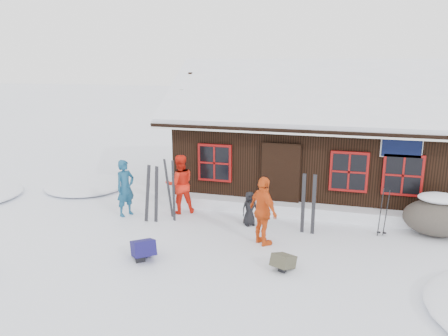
{
  "coord_description": "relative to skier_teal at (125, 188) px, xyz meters",
  "views": [
    {
      "loc": [
        2.66,
        -9.8,
        4.39
      ],
      "look_at": [
        -0.71,
        2.07,
        1.3
      ],
      "focal_mm": 35.0,
      "sensor_mm": 36.0,
      "label": 1
    }
  ],
  "objects": [
    {
      "name": "snow_drift",
      "position": [
        4.8,
        1.35,
        -0.64
      ],
      "size": [
        7.6,
        0.6,
        0.35
      ],
      "primitive_type": "cube",
      "color": "white",
      "rests_on": "ground"
    },
    {
      "name": "skier_orange_left",
      "position": [
        1.41,
        0.64,
        0.05
      ],
      "size": [
        1.06,
        1.0,
        1.73
      ],
      "primitive_type": "imported",
      "rotation": [
        0.0,
        0.0,
        3.71
      ],
      "color": "red",
      "rests_on": "ground"
    },
    {
      "name": "snow_mounds",
      "position": [
        4.96,
        0.96,
        -0.82
      ],
      "size": [
        20.6,
        13.2,
        0.48
      ],
      "color": "white",
      "rests_on": "ground"
    },
    {
      "name": "ski_poles",
      "position": [
        7.0,
        0.41,
        -0.21
      ],
      "size": [
        0.23,
        0.11,
        1.29
      ],
      "color": "black",
      "rests_on": "ground"
    },
    {
      "name": "backpack_olive",
      "position": [
        4.85,
        -2.13,
        -0.68
      ],
      "size": [
        0.54,
        0.61,
        0.27
      ],
      "primitive_type": "cube",
      "rotation": [
        0.0,
        0.0,
        -0.4
      ],
      "color": "#413F2F",
      "rests_on": "ground"
    },
    {
      "name": "skier_teal",
      "position": [
        0.0,
        0.0,
        0.0
      ],
      "size": [
        0.6,
        0.7,
        1.63
      ],
      "primitive_type": "imported",
      "rotation": [
        0.0,
        0.0,
        1.14
      ],
      "color": "navy",
      "rests_on": "ground"
    },
    {
      "name": "ski_pair_right",
      "position": [
        5.15,
        0.07,
        -0.05
      ],
      "size": [
        0.36,
        0.06,
        1.63
      ],
      "rotation": [
        0.0,
        0.0,
        -0.11
      ],
      "color": "black",
      "rests_on": "ground"
    },
    {
      "name": "skier_crouched",
      "position": [
        3.59,
        0.21,
        -0.35
      ],
      "size": [
        0.55,
        0.52,
        0.94
      ],
      "primitive_type": "imported",
      "rotation": [
        0.0,
        0.0,
        0.68
      ],
      "color": "black",
      "rests_on": "ground"
    },
    {
      "name": "ground",
      "position": [
        3.3,
        -0.9,
        -0.82
      ],
      "size": [
        120.0,
        120.0,
        0.0
      ],
      "primitive_type": "plane",
      "color": "white",
      "rests_on": "ground"
    },
    {
      "name": "backpack_blue",
      "position": [
        1.73,
        -2.46,
        -0.65
      ],
      "size": [
        0.77,
        0.79,
        0.34
      ],
      "primitive_type": "cube",
      "rotation": [
        0.0,
        0.0,
        0.67
      ],
      "color": "#15114C",
      "rests_on": "ground"
    },
    {
      "name": "ski_pair_mid",
      "position": [
        1.33,
        0.16,
        -0.0
      ],
      "size": [
        0.48,
        0.39,
        1.73
      ],
      "rotation": [
        0.0,
        0.0,
        -0.67
      ],
      "color": "black",
      "rests_on": "ground"
    },
    {
      "name": "skier_orange_right",
      "position": [
        4.17,
        -0.94,
        0.03
      ],
      "size": [
        1.01,
        0.98,
        1.7
      ],
      "primitive_type": "imported",
      "rotation": [
        0.0,
        0.0,
        2.39
      ],
      "color": "#DC5016",
      "rests_on": "ground"
    },
    {
      "name": "boulder",
      "position": [
        8.35,
        0.85,
        -0.32
      ],
      "size": [
        1.69,
        1.27,
        0.99
      ],
      "color": "#504940",
      "rests_on": "ground"
    },
    {
      "name": "ski_pair_left",
      "position": [
        0.96,
        -0.28,
        -0.04
      ],
      "size": [
        0.5,
        0.12,
        1.66
      ],
      "rotation": [
        0.0,
        0.0,
        -0.08
      ],
      "color": "black",
      "rests_on": "ground"
    },
    {
      "name": "mountain_hut",
      "position": [
        4.8,
        4.08,
        0.76
      ],
      "size": [
        8.9,
        6.09,
        4.42
      ],
      "color": "black",
      "rests_on": "ground"
    }
  ]
}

